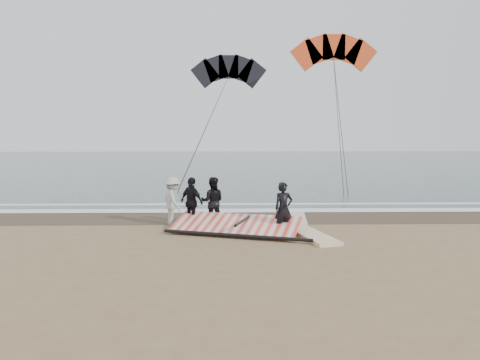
% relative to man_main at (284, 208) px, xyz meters
% --- Properties ---
extents(ground, '(120.00, 120.00, 0.00)m').
position_rel_man_main_xyz_m(ground, '(0.03, -1.55, -0.84)').
color(ground, '#8C704C').
rests_on(ground, ground).
extents(sea, '(120.00, 54.00, 0.02)m').
position_rel_man_main_xyz_m(sea, '(0.03, 31.45, -0.83)').
color(sea, '#233838').
rests_on(sea, ground).
extents(wet_sand, '(120.00, 2.80, 0.01)m').
position_rel_man_main_xyz_m(wet_sand, '(0.03, 2.95, -0.83)').
color(wet_sand, '#4C3D2B').
rests_on(wet_sand, ground).
extents(foam_near, '(120.00, 0.90, 0.01)m').
position_rel_man_main_xyz_m(foam_near, '(0.03, 4.35, -0.81)').
color(foam_near, white).
rests_on(foam_near, sea).
extents(foam_far, '(120.00, 0.45, 0.01)m').
position_rel_man_main_xyz_m(foam_far, '(0.03, 6.05, -0.81)').
color(foam_far, white).
rests_on(foam_far, sea).
extents(man_main, '(0.70, 0.56, 1.68)m').
position_rel_man_main_xyz_m(man_main, '(0.00, 0.00, 0.00)').
color(man_main, black).
rests_on(man_main, ground).
extents(board_white, '(1.42, 2.78, 0.11)m').
position_rel_man_main_xyz_m(board_white, '(0.86, -0.36, -0.79)').
color(board_white, white).
rests_on(board_white, ground).
extents(board_cream, '(0.91, 2.56, 0.10)m').
position_rel_man_main_xyz_m(board_cream, '(0.76, 2.35, -0.79)').
color(board_cream, beige).
rests_on(board_cream, ground).
extents(trio_cluster, '(2.36, 1.42, 1.72)m').
position_rel_man_main_xyz_m(trio_cluster, '(-3.08, 1.46, 0.01)').
color(trio_cluster, black).
rests_on(trio_cluster, ground).
extents(sail_rig, '(4.56, 2.92, 0.52)m').
position_rel_man_main_xyz_m(sail_rig, '(-1.60, 0.33, -0.64)').
color(sail_rig, black).
rests_on(sail_rig, ground).
extents(kite_red, '(7.80, 7.62, 17.70)m').
position_rel_man_main_xyz_m(kite_red, '(6.50, 23.07, 8.41)').
color(kite_red, '#E7481B').
rests_on(kite_red, ground).
extents(kite_dark, '(7.33, 8.59, 18.89)m').
position_rel_man_main_xyz_m(kite_dark, '(-1.87, 26.52, 7.35)').
color(kite_dark, black).
rests_on(kite_dark, ground).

